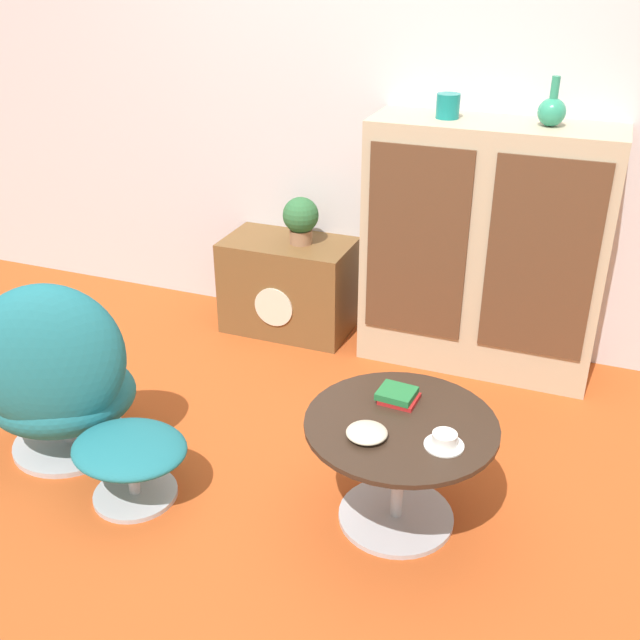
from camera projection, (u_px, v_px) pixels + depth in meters
ground_plane at (264, 487)px, 2.95m from camera, size 12.00×12.00×0.00m
wall_back at (388, 84)px, 3.62m from camera, size 6.40×0.06×2.60m
sideboard at (483, 250)px, 3.56m from camera, size 1.12×0.39×1.21m
tv_console at (289, 285)px, 4.05m from camera, size 0.68×0.40×0.51m
egg_chair at (56, 379)px, 2.99m from camera, size 0.78×0.76×0.80m
ottoman at (130, 455)px, 2.81m from camera, size 0.45×0.38×0.27m
coffee_table at (399, 455)px, 2.66m from camera, size 0.68×0.68×0.43m
vase_leftmost at (448, 106)px, 3.34m from camera, size 0.11×0.11×0.11m
vase_inner_left at (552, 111)px, 3.19m from camera, size 0.12×0.12×0.21m
potted_plant at (301, 218)px, 3.85m from camera, size 0.19×0.19×0.25m
teacup at (444, 441)px, 2.46m from camera, size 0.13×0.13×0.05m
book_stack at (398, 396)px, 2.71m from camera, size 0.15×0.13×0.04m
bowl at (367, 433)px, 2.51m from camera, size 0.14×0.14×0.04m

